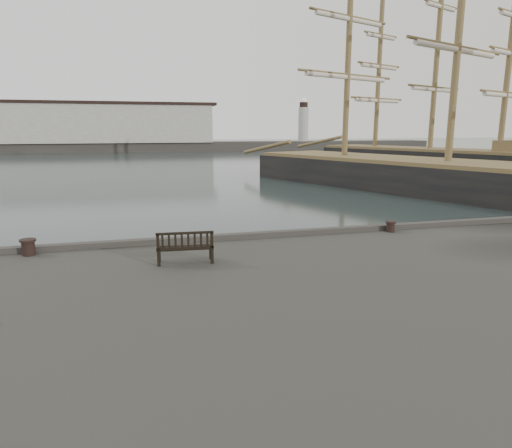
{
  "coord_description": "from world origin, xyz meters",
  "views": [
    {
      "loc": [
        -2.36,
        -14.22,
        5.09
      ],
      "look_at": [
        1.32,
        -0.5,
        2.1
      ],
      "focal_mm": 32.0,
      "sensor_mm": 36.0,
      "label": 1
    }
  ],
  "objects_px": {
    "bollard_left": "(28,247)",
    "bench": "(185,253)",
    "tall_ship_far": "(428,165)",
    "tall_ship_main": "(446,185)",
    "bollard_right": "(390,227)"
  },
  "relations": [
    {
      "from": "bollard_left",
      "to": "bench",
      "type": "bearing_deg",
      "value": -24.39
    },
    {
      "from": "bollard_left",
      "to": "tall_ship_main",
      "type": "height_order",
      "value": "tall_ship_main"
    },
    {
      "from": "bench",
      "to": "tall_ship_main",
      "type": "bearing_deg",
      "value": 44.54
    },
    {
      "from": "bench",
      "to": "bollard_left",
      "type": "xyz_separation_m",
      "value": [
        -4.21,
        1.91,
        -0.04
      ]
    },
    {
      "from": "bench",
      "to": "tall_ship_far",
      "type": "relative_size",
      "value": 0.05
    },
    {
      "from": "bollard_left",
      "to": "bollard_right",
      "type": "distance_m",
      "value": 11.51
    },
    {
      "from": "bench",
      "to": "bollard_right",
      "type": "relative_size",
      "value": 4.11
    },
    {
      "from": "bollard_left",
      "to": "bollard_right",
      "type": "bearing_deg",
      "value": -0.03
    },
    {
      "from": "tall_ship_main",
      "to": "bollard_right",
      "type": "bearing_deg",
      "value": -153.64
    },
    {
      "from": "bollard_right",
      "to": "tall_ship_main",
      "type": "distance_m",
      "value": 22.67
    },
    {
      "from": "tall_ship_main",
      "to": "tall_ship_far",
      "type": "xyz_separation_m",
      "value": [
        10.47,
        16.97,
        0.09
      ]
    },
    {
      "from": "bench",
      "to": "bollard_left",
      "type": "height_order",
      "value": "bench"
    },
    {
      "from": "tall_ship_main",
      "to": "tall_ship_far",
      "type": "relative_size",
      "value": 1.32
    },
    {
      "from": "tall_ship_far",
      "to": "bollard_left",
      "type": "bearing_deg",
      "value": -159.46
    },
    {
      "from": "bench",
      "to": "tall_ship_far",
      "type": "height_order",
      "value": "tall_ship_far"
    }
  ]
}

